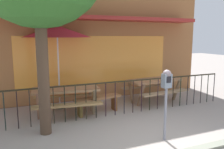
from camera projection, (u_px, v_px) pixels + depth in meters
ground at (164, 147)px, 4.59m from camera, size 40.00×40.00×0.00m
pub_storefront at (95, 26)px, 8.04m from camera, size 8.34×1.29×5.10m
patio_fence_front at (120, 92)px, 6.42m from camera, size 7.03×0.04×0.97m
picnic_table_left at (66, 94)px, 6.40m from camera, size 1.96×1.58×0.79m
picnic_table_right at (154, 84)px, 7.71m from camera, size 1.93×1.53×0.79m
patio_umbrella at (57, 32)px, 6.80m from camera, size 2.03×2.03×2.51m
patio_bench at (98, 101)px, 6.60m from camera, size 1.43×0.54×0.48m
parking_meter_near at (166, 86)px, 4.74m from camera, size 0.18×0.17×1.52m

